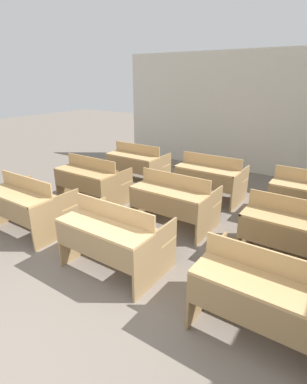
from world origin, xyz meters
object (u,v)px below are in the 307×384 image
Objects in this scene: bench_front_right at (266,292)px; bench_second_center at (175,199)px; bench_front_left at (29,203)px; bench_third_left at (137,163)px; bench_second_right at (294,230)px; bench_front_center at (115,235)px; bench_second_left at (92,179)px; bench_third_center at (210,177)px.

bench_front_right is 2.24m from bench_second_center.
bench_third_left is (-0.01, 2.73, 0.00)m from bench_front_left.
bench_front_left is 3.73m from bench_second_right.
bench_front_left is 1.00× the size of bench_front_center.
bench_second_center is at bearing -37.85° from bench_third_left.
bench_front_center is at bearing -142.07° from bench_second_right.
bench_front_center and bench_second_center have the same top height.
bench_second_right is 3.76m from bench_third_left.
bench_second_left is at bearing -179.93° from bench_second_right.
bench_second_left is at bearing 90.68° from bench_front_left.
bench_second_right is (1.75, 1.37, 0.00)m from bench_front_center.
bench_front_right is 1.00× the size of bench_second_right.
bench_front_center is 1.00× the size of bench_third_center.
bench_third_left is at bearing 122.36° from bench_front_center.
bench_second_left is 3.50m from bench_second_right.
bench_front_left is 2.73m from bench_third_left.
bench_front_left is at bearing -89.70° from bench_third_left.
bench_third_center is at bearing 90.53° from bench_second_center.
bench_second_right is at bearing 37.93° from bench_front_center.
bench_second_right is (1.73, -0.01, 0.00)m from bench_second_center.
bench_front_right is 1.38m from bench_second_right.
bench_second_center is 1.00× the size of bench_third_center.
bench_third_left is at bearing 90.30° from bench_front_left.
bench_second_right is 1.00× the size of bench_third_center.
bench_front_center is at bearing -0.74° from bench_front_left.
bench_second_right is (3.50, 0.00, 0.00)m from bench_second_left.
bench_front_right is 1.00× the size of bench_third_left.
bench_front_left and bench_front_center have the same top height.
bench_front_left is 1.00× the size of bench_second_left.
bench_front_right is 1.00× the size of bench_second_left.
bench_front_right and bench_second_left have the same top height.
bench_second_left is 1.77m from bench_second_center.
bench_second_center is at bearing 89.05° from bench_front_center.
bench_third_center is (-1.74, 1.37, 0.00)m from bench_second_right.
bench_third_left is (0.00, 1.39, 0.00)m from bench_second_left.
bench_front_right is 1.00× the size of bench_second_center.
bench_third_center is at bearing 38.15° from bench_second_left.
bench_front_right and bench_third_center have the same top height.
bench_front_right and bench_second_right have the same top height.
bench_second_right is (3.48, 1.34, 0.00)m from bench_front_left.
bench_second_center is 1.36m from bench_third_center.
bench_front_right is at bearing -38.32° from bench_second_center.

